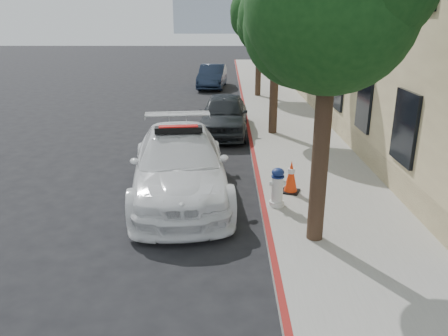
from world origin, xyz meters
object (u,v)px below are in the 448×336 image
parked_car_mid (224,114)px  fire_hydrant (277,188)px  traffic_cone (291,177)px  police_car (180,164)px  parked_car_far (212,76)px

parked_car_mid → fire_hydrant: 7.04m
traffic_cone → parked_car_mid: bearing=104.8°
fire_hydrant → parked_car_mid: bearing=97.9°
police_car → parked_car_far: bearing=82.4°
police_car → fire_hydrant: size_ratio=6.46×
fire_hydrant → police_car: bearing=154.7°
fire_hydrant → traffic_cone: 0.90m
police_car → fire_hydrant: 2.44m
parked_car_mid → fire_hydrant: size_ratio=4.85×
parked_car_mid → parked_car_far: bearing=96.5°
police_car → parked_car_mid: (1.02, 5.97, -0.07)m
police_car → parked_car_far: police_car is taller
police_car → traffic_cone: size_ratio=7.23×
police_car → fire_hydrant: police_car is taller
parked_car_far → traffic_cone: parked_car_far is taller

